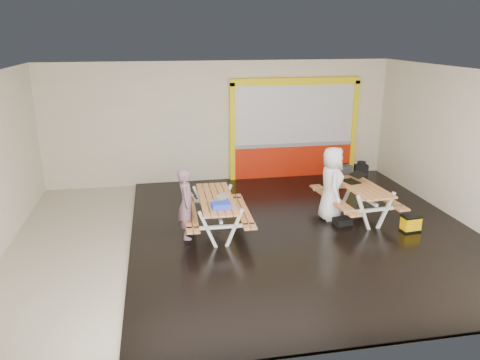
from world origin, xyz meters
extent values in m
cube|color=beige|center=(0.00, 0.00, -0.01)|extent=(10.00, 8.00, 0.01)
cube|color=white|center=(0.00, 0.00, 3.50)|extent=(10.00, 8.00, 0.01)
cube|color=beige|center=(0.00, 4.00, 1.75)|extent=(10.00, 0.01, 3.50)
cube|color=beige|center=(0.00, -4.00, 1.75)|extent=(10.00, 0.01, 3.50)
cube|color=beige|center=(5.00, 0.00, 1.75)|extent=(0.01, 8.00, 3.50)
cube|color=black|center=(1.25, 0.00, 0.03)|extent=(7.50, 7.98, 0.05)
cube|color=red|center=(2.20, 3.93, 0.50)|extent=(3.60, 0.12, 1.00)
cube|color=gray|center=(2.20, 3.93, 1.03)|extent=(3.60, 0.14, 0.10)
cube|color=silver|center=(2.20, 3.94, 1.94)|extent=(3.60, 0.08, 1.72)
cube|color=yellow|center=(0.33, 3.92, 1.45)|extent=(0.14, 0.16, 2.90)
cube|color=yellow|center=(4.07, 3.92, 1.45)|extent=(0.14, 0.16, 2.90)
cube|color=yellow|center=(2.20, 3.92, 2.90)|extent=(3.88, 0.16, 0.20)
cube|color=#D98F50|center=(-0.93, 0.28, 0.81)|extent=(0.17, 2.08, 0.04)
cube|color=#D98F50|center=(-0.79, 0.28, 0.81)|extent=(0.17, 2.08, 0.04)
cube|color=#D98F50|center=(-0.64, 0.28, 0.81)|extent=(0.17, 2.08, 0.04)
cube|color=#D98F50|center=(-0.49, 0.28, 0.81)|extent=(0.17, 2.08, 0.04)
cube|color=#D98F50|center=(-0.34, 0.27, 0.81)|extent=(0.17, 2.08, 0.04)
cube|color=white|center=(-0.92, -0.51, 0.44)|extent=(0.39, 0.07, 0.83)
cube|color=white|center=(-0.38, -0.52, 0.44)|extent=(0.39, 0.07, 0.83)
cube|color=white|center=(-0.65, -0.51, 0.49)|extent=(1.43, 0.09, 0.06)
cube|color=white|center=(-0.65, -0.51, 0.76)|extent=(0.70, 0.08, 0.06)
cube|color=white|center=(-0.89, 1.07, 0.44)|extent=(0.39, 0.07, 0.83)
cube|color=white|center=(-0.35, 1.06, 0.44)|extent=(0.39, 0.07, 0.83)
cube|color=white|center=(-0.62, 1.07, 0.49)|extent=(1.43, 0.09, 0.06)
cube|color=white|center=(-0.62, 1.07, 0.76)|extent=(0.70, 0.08, 0.06)
cube|color=white|center=(-0.64, 0.28, 0.60)|extent=(0.09, 1.71, 0.06)
cube|color=#D98F50|center=(-1.28, 0.29, 0.50)|extent=(0.16, 2.08, 0.04)
cube|color=#D98F50|center=(-1.14, 0.29, 0.50)|extent=(0.16, 2.08, 0.04)
cube|color=#D98F50|center=(-0.14, 0.27, 0.50)|extent=(0.16, 2.08, 0.04)
cube|color=#D98F50|center=(0.00, 0.27, 0.50)|extent=(0.16, 2.08, 0.04)
cube|color=#D98F50|center=(2.45, 0.55, 0.84)|extent=(0.32, 2.16, 0.04)
cube|color=#D98F50|center=(2.60, 0.56, 0.84)|extent=(0.32, 2.16, 0.04)
cube|color=#D98F50|center=(2.76, 0.58, 0.84)|extent=(0.32, 2.16, 0.04)
cube|color=#D98F50|center=(2.91, 0.59, 0.84)|extent=(0.32, 2.16, 0.04)
cube|color=#D98F50|center=(3.06, 0.60, 0.84)|extent=(0.32, 2.16, 0.04)
cube|color=white|center=(2.55, -0.26, 0.45)|extent=(0.40, 0.10, 0.86)
cube|color=white|center=(3.11, -0.22, 0.45)|extent=(0.40, 0.10, 0.86)
cube|color=white|center=(2.83, -0.24, 0.50)|extent=(1.48, 0.19, 0.06)
cube|color=white|center=(2.83, -0.24, 0.78)|extent=(0.73, 0.13, 0.06)
cube|color=white|center=(2.40, 1.37, 0.45)|extent=(0.40, 0.10, 0.86)
cube|color=white|center=(2.96, 1.42, 0.45)|extent=(0.40, 0.10, 0.86)
cube|color=white|center=(2.68, 1.39, 0.50)|extent=(1.48, 0.19, 0.06)
cube|color=white|center=(2.68, 1.39, 0.78)|extent=(0.73, 0.13, 0.06)
cube|color=white|center=(2.76, 0.58, 0.62)|extent=(0.22, 1.77, 0.06)
cube|color=#D98F50|center=(2.09, 0.52, 0.51)|extent=(0.32, 2.16, 0.04)
cube|color=#D98F50|center=(2.24, 0.53, 0.51)|extent=(0.32, 2.16, 0.04)
cube|color=#D98F50|center=(3.27, 0.62, 0.51)|extent=(0.32, 2.16, 0.04)
cube|color=#D98F50|center=(3.42, 0.63, 0.51)|extent=(0.32, 2.16, 0.04)
imported|color=#7C576B|center=(-1.30, -0.05, 0.87)|extent=(0.43, 0.59, 1.51)
imported|color=white|center=(2.09, 0.53, 0.90)|extent=(0.72, 0.95, 1.75)
cube|color=silver|center=(-0.68, -0.02, 0.84)|extent=(0.28, 0.36, 0.02)
cube|color=silver|center=(-0.54, 0.00, 0.95)|extent=(0.26, 0.35, 0.06)
cube|color=silver|center=(-0.55, 0.00, 0.95)|extent=(0.22, 0.31, 0.05)
cube|color=black|center=(2.65, 0.72, 0.87)|extent=(0.38, 0.47, 0.02)
cube|color=black|center=(2.83, 0.76, 1.02)|extent=(0.36, 0.46, 0.08)
cube|color=silver|center=(2.82, 0.75, 1.02)|extent=(0.31, 0.41, 0.07)
cube|color=blue|center=(-0.62, -0.34, 0.89)|extent=(0.39, 0.29, 0.11)
cube|color=black|center=(2.70, 1.34, 0.96)|extent=(0.52, 0.39, 0.21)
cylinder|color=black|center=(2.70, 1.34, 1.12)|extent=(0.34, 0.15, 0.03)
cube|color=black|center=(3.34, 1.67, 0.74)|extent=(0.36, 0.26, 0.48)
cylinder|color=black|center=(3.34, 1.67, 1.00)|extent=(0.24, 0.24, 0.12)
cube|color=black|center=(2.24, 0.12, 0.12)|extent=(0.42, 0.34, 0.14)
cube|color=black|center=(3.58, -0.50, 0.07)|extent=(0.43, 0.30, 0.04)
cube|color=#E2A800|center=(3.58, -0.50, 0.22)|extent=(0.41, 0.28, 0.31)
cube|color=black|center=(3.58, -0.50, 0.39)|extent=(0.43, 0.30, 0.03)
camera|label=1|loc=(-1.83, -9.00, 4.25)|focal=34.38mm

